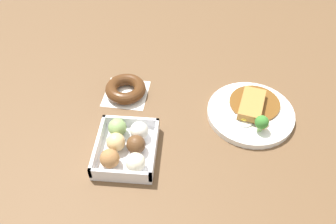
{
  "coord_description": "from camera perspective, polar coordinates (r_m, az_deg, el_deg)",
  "views": [
    {
      "loc": [
        -0.76,
        0.01,
        0.77
      ],
      "look_at": [
        -0.07,
        0.07,
        0.03
      ],
      "focal_mm": 39.12,
      "sensor_mm": 36.0,
      "label": 1
    }
  ],
  "objects": [
    {
      "name": "ground_plane",
      "position": [
        1.08,
        4.06,
        1.44
      ],
      "size": [
        1.6,
        1.6,
        0.0
      ],
      "primitive_type": "plane",
      "color": "brown"
    },
    {
      "name": "curry_plate",
      "position": [
        1.06,
        12.85,
        0.01
      ],
      "size": [
        0.24,
        0.24,
        0.07
      ],
      "color": "white",
      "rests_on": "ground_plane"
    },
    {
      "name": "donut_box",
      "position": [
        0.94,
        -6.57,
        -5.34
      ],
      "size": [
        0.18,
        0.15,
        0.06
      ],
      "color": "white",
      "rests_on": "ground_plane"
    },
    {
      "name": "chocolate_ring_donut",
      "position": [
        1.1,
        -6.62,
        3.55
      ],
      "size": [
        0.14,
        0.14,
        0.04
      ],
      "color": "white",
      "rests_on": "ground_plane"
    }
  ]
}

